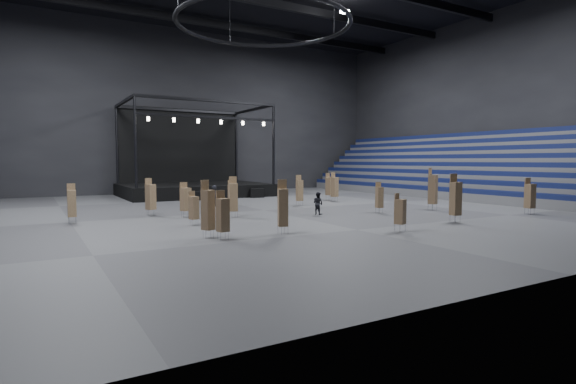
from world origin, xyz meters
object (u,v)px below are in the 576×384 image
chair_stack_5 (455,198)px  flight_case_right (257,193)px  chair_stack_13 (223,214)px  man_center (214,198)px  chair_stack_7 (329,186)px  chair_stack_3 (400,211)px  chair_stack_10 (433,189)px  chair_stack_4 (208,209)px  chair_stack_6 (283,207)px  crew_member (318,203)px  stage (192,181)px  chair_stack_8 (231,193)px  chair_stack_15 (379,197)px  chair_stack_11 (530,195)px  chair_stack_1 (186,199)px  chair_stack_0 (151,196)px  chair_stack_12 (299,190)px  chair_stack_14 (233,197)px  chair_stack_2 (194,207)px  chair_stack_9 (335,186)px  chair_stack_16 (72,203)px  flight_case_left (195,196)px  flight_case_mid (208,198)px

chair_stack_5 → flight_case_right: bearing=103.8°
chair_stack_13 → man_center: bearing=61.1°
chair_stack_5 → chair_stack_7: 15.73m
chair_stack_3 → chair_stack_10: bearing=12.5°
man_center → chair_stack_7: bearing=-143.2°
chair_stack_3 → chair_stack_4: 9.43m
chair_stack_7 → man_center: 12.68m
chair_stack_6 → crew_member: bearing=64.1°
stage → chair_stack_8: (-0.91, -12.35, -0.40)m
chair_stack_8 → chair_stack_15: bearing=-51.4°
chair_stack_11 → crew_member: bearing=156.3°
chair_stack_1 → chair_stack_11: (20.12, -9.65, 0.07)m
chair_stack_11 → man_center: (-17.36, 11.99, -0.33)m
chair_stack_0 → chair_stack_1: (1.67, -1.96, -0.08)m
chair_stack_12 → crew_member: 5.99m
chair_stack_6 → chair_stack_14: chair_stack_6 is taller
stage → chair_stack_0: bearing=-116.6°
chair_stack_0 → chair_stack_1: chair_stack_0 is taller
chair_stack_2 → man_center: 6.80m
chair_stack_15 → chair_stack_9: bearing=86.5°
chair_stack_4 → chair_stack_16: (-4.97, 8.43, -0.18)m
chair_stack_1 → chair_stack_4: chair_stack_4 is taller
chair_stack_16 → chair_stack_1: bearing=-4.5°
chair_stack_13 → chair_stack_16: (-5.38, 9.20, 0.01)m
flight_case_right → chair_stack_15: bearing=-84.0°
chair_stack_14 → chair_stack_15: size_ratio=1.22×
chair_stack_7 → chair_stack_10: bearing=-97.3°
chair_stack_12 → chair_stack_4: bearing=-130.0°
flight_case_right → crew_member: size_ratio=0.88×
chair_stack_1 → man_center: chair_stack_1 is taller
flight_case_left → chair_stack_9: bearing=-34.5°
chair_stack_13 → chair_stack_15: bearing=8.8°
stage → chair_stack_9: size_ratio=5.57×
chair_stack_1 → crew_member: 8.50m
chair_stack_16 → crew_member: size_ratio=1.53×
flight_case_mid → flight_case_right: flight_case_right is taller
flight_case_mid → flight_case_right: 5.78m
chair_stack_9 → man_center: (-11.84, -2.16, -0.37)m
chair_stack_1 → crew_member: size_ratio=1.50×
chair_stack_2 → crew_member: 8.72m
chair_stack_11 → chair_stack_15: chair_stack_11 is taller
chair_stack_3 → flight_case_right: bearing=61.0°
chair_stack_3 → chair_stack_11: (12.53, 1.06, 0.22)m
flight_case_right → chair_stack_3: (-2.93, -22.18, 0.60)m
stage → chair_stack_9: (8.48, -13.02, -0.15)m
chair_stack_12 → chair_stack_16: bearing=-165.3°
chair_stack_2 → chair_stack_7: (15.60, 9.33, 0.28)m
chair_stack_7 → chair_stack_15: size_ratio=1.16×
flight_case_right → chair_stack_16: size_ratio=0.57×
flight_case_right → chair_stack_2: 18.72m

